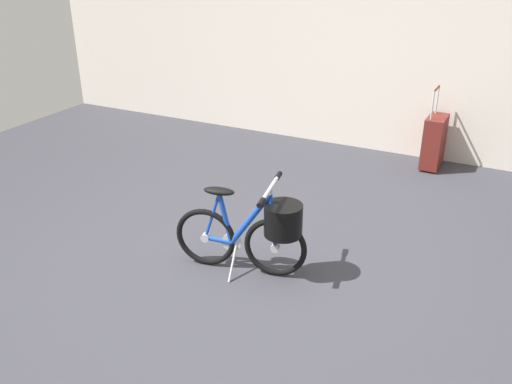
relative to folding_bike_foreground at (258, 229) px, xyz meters
The scene contains 4 objects.
ground_plane 0.41m from the folding_bike_foreground, 103.49° to the right, with size 8.27×8.27×0.00m, color #38383F.
back_wall 3.01m from the folding_bike_foreground, 91.05° to the left, with size 8.27×0.10×2.62m, color silver.
folding_bike_foreground is the anchor object (origin of this frame).
rolling_suitcase 2.65m from the folding_bike_foreground, 74.05° to the left, with size 0.19×0.36×0.83m.
Camera 1 is at (1.50, -2.70, 2.14)m, focal length 38.26 mm.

